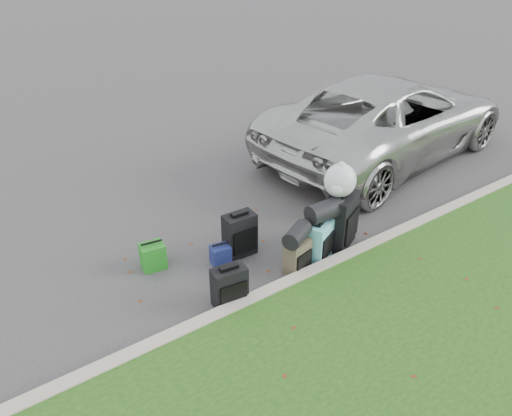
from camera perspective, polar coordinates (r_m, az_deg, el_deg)
ground at (r=7.46m, az=1.51°, el=-4.07°), size 120.00×120.00×0.00m
curb at (r=6.79m, az=6.56°, el=-7.41°), size 120.00×0.18×0.15m
suv at (r=10.35m, az=14.80°, el=9.97°), size 6.00×3.35×1.59m
suitcase_small_black at (r=6.23m, az=-3.06°, el=-8.93°), size 0.45×0.28×0.53m
suitcase_large_black_left at (r=7.07m, az=-1.87°, el=-3.05°), size 0.46×0.28×0.64m
suitcase_olive at (r=6.78m, az=4.74°, el=-5.53°), size 0.40×0.30×0.49m
suitcase_teal at (r=7.04m, az=7.26°, el=-3.78°), size 0.47×0.39×0.59m
suitcase_large_black_right at (r=7.32m, az=9.62°, el=-1.40°), size 0.64×0.53×0.83m
tote_green at (r=7.02m, az=-11.70°, el=-5.40°), size 0.36×0.31×0.37m
tote_navy at (r=6.99m, az=-4.07°, el=-5.37°), size 0.30×0.25×0.28m
duffel_left at (r=6.56m, az=4.73°, el=-3.04°), size 0.50×0.41×0.24m
duffel_right at (r=6.89m, az=7.83°, el=-0.35°), size 0.51×0.29×0.28m
trash_bag at (r=7.00m, az=9.59°, el=3.13°), size 0.46×0.46×0.46m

